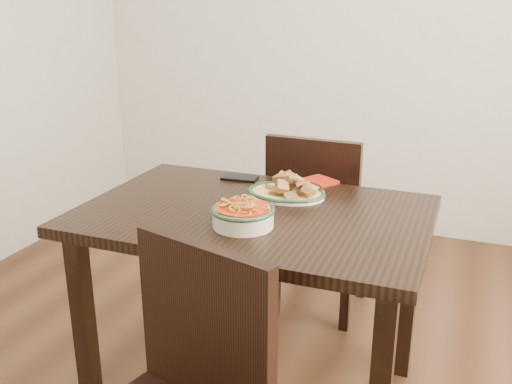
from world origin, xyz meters
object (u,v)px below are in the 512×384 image
(chair_far, at_px, (318,217))
(dining_table, at_px, (254,236))
(fish_plate, at_px, (287,185))
(noodle_bowl, at_px, (243,213))
(smartphone, at_px, (240,178))

(chair_far, bearing_deg, dining_table, 86.37)
(chair_far, bearing_deg, fish_plate, 91.43)
(noodle_bowl, bearing_deg, chair_far, 87.10)
(noodle_bowl, bearing_deg, smartphone, 114.03)
(dining_table, xyz_separation_m, chair_far, (0.06, 0.64, -0.15))
(dining_table, relative_size, smartphone, 8.37)
(dining_table, xyz_separation_m, smartphone, (-0.19, 0.31, 0.10))
(fish_plate, bearing_deg, noodle_bowl, -96.38)
(smartphone, bearing_deg, fish_plate, -33.73)
(chair_far, distance_m, smartphone, 0.49)
(fish_plate, relative_size, smartphone, 2.02)
(dining_table, bearing_deg, noodle_bowl, -81.95)
(noodle_bowl, bearing_deg, dining_table, 98.05)
(chair_far, distance_m, noodle_bowl, 0.85)
(dining_table, height_order, noodle_bowl, noodle_bowl)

